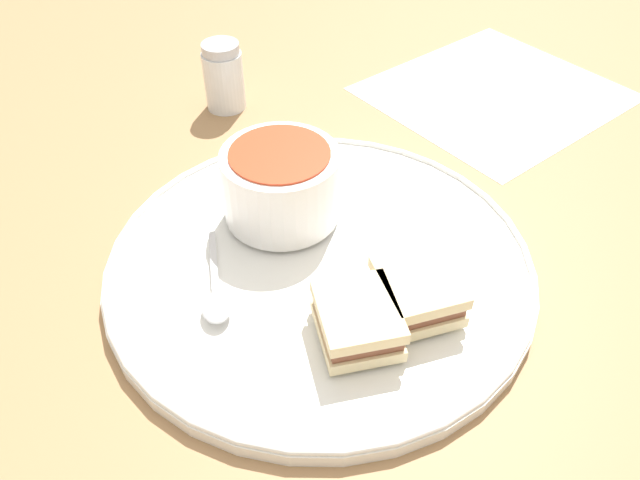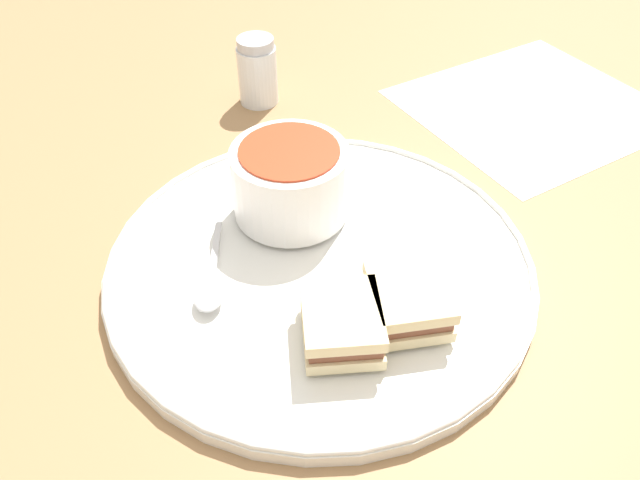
# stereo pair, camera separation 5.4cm
# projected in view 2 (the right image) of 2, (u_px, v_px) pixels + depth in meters

# --- Properties ---
(ground_plane) EXTENTS (2.40, 2.40, 0.00)m
(ground_plane) POSITION_uv_depth(u_px,v_px,m) (320.00, 269.00, 0.56)
(ground_plane) COLOR #9E754C
(plate) EXTENTS (0.38, 0.38, 0.02)m
(plate) POSITION_uv_depth(u_px,v_px,m) (320.00, 262.00, 0.56)
(plate) COLOR white
(plate) RESTS_ON ground_plane
(soup_bowl) EXTENTS (0.11, 0.11, 0.07)m
(soup_bowl) POSITION_uv_depth(u_px,v_px,m) (290.00, 181.00, 0.57)
(soup_bowl) COLOR white
(soup_bowl) RESTS_ON plate
(spoon) EXTENTS (0.10, 0.08, 0.01)m
(spoon) POSITION_uv_depth(u_px,v_px,m) (210.00, 289.00, 0.52)
(spoon) COLOR silver
(spoon) RESTS_ON plate
(sandwich_half_near) EXTENTS (0.09, 0.09, 0.03)m
(sandwich_half_near) POSITION_uv_depth(u_px,v_px,m) (342.00, 324.00, 0.47)
(sandwich_half_near) COLOR beige
(sandwich_half_near) RESTS_ON plate
(sandwich_half_far) EXTENTS (0.09, 0.09, 0.03)m
(sandwich_half_far) POSITION_uv_depth(u_px,v_px,m) (408.00, 301.00, 0.49)
(sandwich_half_far) COLOR beige
(sandwich_half_far) RESTS_ON plate
(salt_shaker) EXTENTS (0.05, 0.05, 0.08)m
(salt_shaker) POSITION_uv_depth(u_px,v_px,m) (257.00, 71.00, 0.75)
(salt_shaker) COLOR silver
(salt_shaker) RESTS_ON ground_plane
(menu_sheet) EXTENTS (0.31, 0.33, 0.00)m
(menu_sheet) POSITION_uv_depth(u_px,v_px,m) (533.00, 107.00, 0.77)
(menu_sheet) COLOR white
(menu_sheet) RESTS_ON ground_plane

